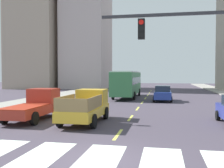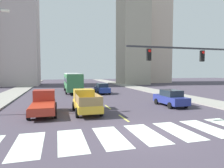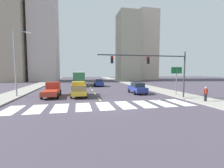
{
  "view_description": "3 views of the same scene",
  "coord_description": "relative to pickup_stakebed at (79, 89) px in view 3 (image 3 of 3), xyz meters",
  "views": [
    {
      "loc": [
        2.18,
        -8.76,
        2.98
      ],
      "look_at": [
        -1.95,
        12.44,
        2.17
      ],
      "focal_mm": 42.41,
      "sensor_mm": 36.0,
      "label": 1
    },
    {
      "loc": [
        -5.02,
        -10.46,
        3.69
      ],
      "look_at": [
        1.67,
        13.31,
        2.08
      ],
      "focal_mm": 31.62,
      "sensor_mm": 36.0,
      "label": 2
    },
    {
      "loc": [
        -2.66,
        -15.92,
        3.56
      ],
      "look_at": [
        2.88,
        9.76,
        1.41
      ],
      "focal_mm": 25.69,
      "sensor_mm": 36.0,
      "label": 3
    }
  ],
  "objects": [
    {
      "name": "ground_plane",
      "position": [
        2.53,
        -7.16,
        -0.94
      ],
      "size": [
        160.0,
        160.0,
        0.0
      ],
      "primitive_type": "plane",
      "color": "#413A46"
    },
    {
      "name": "sidewalk_right",
      "position": [
        14.56,
        10.84,
        -0.86
      ],
      "size": [
        3.65,
        110.0,
        0.15
      ],
      "primitive_type": "cube",
      "color": "gray",
      "rests_on": "ground"
    },
    {
      "name": "sidewalk_left",
      "position": [
        -9.5,
        10.84,
        -0.86
      ],
      "size": [
        3.65,
        110.0,
        0.15
      ],
      "primitive_type": "cube",
      "color": "gray",
      "rests_on": "ground"
    },
    {
      "name": "crosswalk_stripe_0",
      "position": [
        -6.09,
        -7.16,
        -0.93
      ],
      "size": [
        1.45,
        3.89,
        0.01
      ],
      "primitive_type": "cube",
      "color": "silver",
      "rests_on": "ground"
    },
    {
      "name": "crosswalk_stripe_1",
      "position": [
        -3.94,
        -7.16,
        -0.93
      ],
      "size": [
        1.45,
        3.89,
        0.01
      ],
      "primitive_type": "cube",
      "color": "silver",
      "rests_on": "ground"
    },
    {
      "name": "crosswalk_stripe_2",
      "position": [
        -1.78,
        -7.16,
        -0.93
      ],
      "size": [
        1.45,
        3.89,
        0.01
      ],
      "primitive_type": "cube",
      "color": "silver",
      "rests_on": "ground"
    },
    {
      "name": "crosswalk_stripe_3",
      "position": [
        0.38,
        -7.16,
        -0.93
      ],
      "size": [
        1.45,
        3.89,
        0.01
      ],
      "primitive_type": "cube",
      "color": "silver",
      "rests_on": "ground"
    },
    {
      "name": "crosswalk_stripe_4",
      "position": [
        2.53,
        -7.16,
        -0.93
      ],
      "size": [
        1.45,
        3.89,
        0.01
      ],
      "primitive_type": "cube",
      "color": "silver",
      "rests_on": "ground"
    },
    {
      "name": "crosswalk_stripe_5",
      "position": [
        4.69,
        -7.16,
        -0.93
      ],
      "size": [
        1.45,
        3.89,
        0.01
      ],
      "primitive_type": "cube",
      "color": "silver",
      "rests_on": "ground"
    },
    {
      "name": "crosswalk_stripe_6",
      "position": [
        6.85,
        -7.16,
        -0.93
      ],
      "size": [
        1.45,
        3.89,
        0.01
      ],
      "primitive_type": "cube",
      "color": "silver",
      "rests_on": "ground"
    },
    {
      "name": "crosswalk_stripe_7",
      "position": [
        9.0,
        -7.16,
        -0.93
      ],
      "size": [
        1.45,
        3.89,
        0.01
      ],
      "primitive_type": "cube",
      "color": "silver",
      "rests_on": "ground"
    },
    {
      "name": "crosswalk_stripe_8",
      "position": [
        11.16,
        -7.16,
        -0.93
      ],
      "size": [
        1.45,
        3.89,
        0.01
      ],
      "primitive_type": "cube",
      "color": "silver",
      "rests_on": "ground"
    },
    {
      "name": "lane_dash_0",
      "position": [
        2.53,
        -3.16,
        -0.93
      ],
      "size": [
        0.16,
        2.4,
        0.01
      ],
      "primitive_type": "cube",
      "color": "#D3D051",
      "rests_on": "ground"
    },
    {
      "name": "lane_dash_1",
      "position": [
        2.53,
        1.84,
        -0.93
      ],
      "size": [
        0.16,
        2.4,
        0.01
      ],
      "primitive_type": "cube",
      "color": "#D3D051",
      "rests_on": "ground"
    },
    {
      "name": "lane_dash_2",
      "position": [
        2.53,
        6.84,
        -0.93
      ],
      "size": [
        0.16,
        2.4,
        0.01
      ],
      "primitive_type": "cube",
      "color": "#D3D051",
      "rests_on": "ground"
    },
    {
      "name": "lane_dash_3",
      "position": [
        2.53,
        11.84,
        -0.93
      ],
      "size": [
        0.16,
        2.4,
        0.01
      ],
      "primitive_type": "cube",
      "color": "#D3D051",
      "rests_on": "ground"
    },
    {
      "name": "lane_dash_4",
      "position": [
        2.53,
        16.84,
        -0.93
      ],
      "size": [
        0.16,
        2.4,
        0.01
      ],
      "primitive_type": "cube",
      "color": "#D3D051",
      "rests_on": "ground"
    },
    {
      "name": "lane_dash_5",
      "position": [
        2.53,
        21.84,
        -0.93
      ],
      "size": [
        0.16,
        2.4,
        0.01
      ],
      "primitive_type": "cube",
      "color": "#D3D051",
      "rests_on": "ground"
    },
    {
      "name": "lane_dash_6",
      "position": [
        2.53,
        26.84,
        -0.93
      ],
      "size": [
        0.16,
        2.4,
        0.01
      ],
      "primitive_type": "cube",
      "color": "#D3D051",
      "rests_on": "ground"
    },
    {
      "name": "lane_dash_7",
      "position": [
        2.53,
        31.84,
        -0.93
      ],
      "size": [
        0.16,
        2.4,
        0.01
      ],
      "primitive_type": "cube",
      "color": "#D3D051",
      "rests_on": "ground"
    },
    {
      "name": "pickup_stakebed",
      "position": [
        0.0,
        0.0,
        0.0
      ],
      "size": [
        2.18,
        5.2,
        1.96
      ],
      "rotation": [
        0.0,
        0.0,
        -0.05
      ],
      "color": "gold",
      "rests_on": "ground"
    },
    {
      "name": "pickup_dark",
      "position": [
        -3.62,
        0.29,
        -0.02
      ],
      "size": [
        2.18,
        5.2,
        1.96
      ],
      "rotation": [
        0.0,
        0.0,
        -0.0
      ],
      "color": "#A32D20",
      "rests_on": "ground"
    },
    {
      "name": "city_bus",
      "position": [
        0.18,
        17.32,
        1.02
      ],
      "size": [
        2.72,
        10.8,
        3.32
      ],
      "rotation": [
        0.0,
        0.0,
        -0.01
      ],
      "color": "#367746",
      "rests_on": "ground"
    },
    {
      "name": "sedan_far",
      "position": [
        4.63,
        13.7,
        -0.08
      ],
      "size": [
        2.02,
        4.4,
        1.72
      ],
      "rotation": [
        0.0,
        0.0,
        0.02
      ],
      "color": "navy",
      "rests_on": "ground"
    },
    {
      "name": "sedan_near_right",
      "position": [
        9.07,
        0.59,
        -0.08
      ],
      "size": [
        2.02,
        4.4,
        1.72
      ],
      "rotation": [
        0.0,
        0.0,
        0.05
      ],
      "color": "navy",
      "rests_on": "ground"
    },
    {
      "name": "traffic_signal_gantry",
      "position": [
        9.58,
        -4.85,
        3.35
      ],
      "size": [
        11.3,
        0.27,
        6.0
      ],
      "color": "#2D2D33",
      "rests_on": "ground"
    },
    {
      "name": "direction_sign_green",
      "position": [
        13.76,
        -2.58,
        2.1
      ],
      "size": [
        1.7,
        0.12,
        4.2
      ],
      "color": "slate",
      "rests_on": "ground"
    },
    {
      "name": "streetlight_left",
      "position": [
        -8.15,
        0.87,
        4.03
      ],
      "size": [
        2.2,
        0.28,
        9.0
      ],
      "color": "gray",
      "rests_on": "ground"
    },
    {
      "name": "pedestrian_waiting",
      "position": [
        13.99,
        -7.8,
        0.18
      ],
      "size": [
        0.53,
        0.34,
        1.64
      ],
      "rotation": [
        0.0,
        0.0,
        0.52
      ],
      "color": "#21242B",
      "rests_on": "sidewalk_right"
    },
    {
      "name": "block_mid_left",
      "position": [
        18.5,
        35.28,
        11.56
      ],
      "size": [
        7.42,
        8.51,
        25.0
      ],
      "primitive_type": "cube",
      "color": "#A59D89",
      "rests_on": "ground"
    },
    {
      "name": "block_mid_right",
      "position": [
        28.48,
        41.06,
        13.19
      ],
      "size": [
        7.85,
        8.43,
        28.25
      ],
      "primitive_type": "cube",
      "color": "beige",
      "rests_on": "ground"
    },
    {
      "name": "block_low_left",
      "position": [
        -21.75,
        37.19,
        16.42
      ],
      "size": [
        10.13,
        11.73,
        34.71
      ],
      "primitive_type": "cube",
      "color": "tan",
      "rests_on": "ground"
    }
  ]
}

